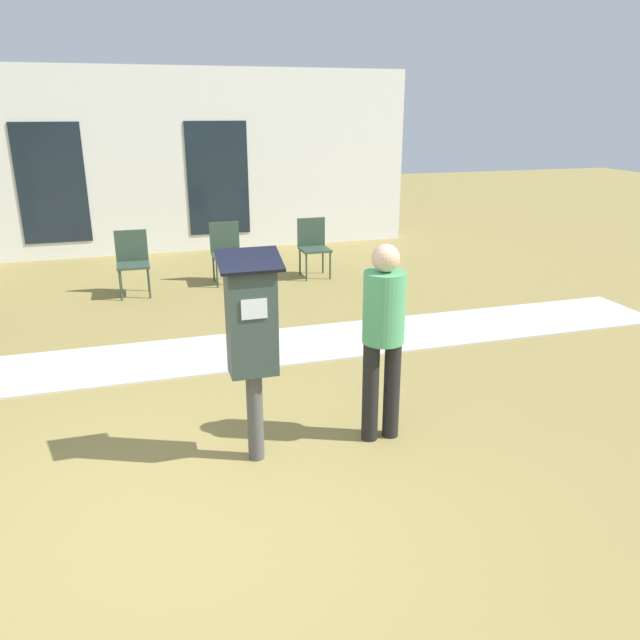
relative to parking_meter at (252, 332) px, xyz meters
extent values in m
plane|color=olive|center=(-0.58, -0.63, -1.02)|extent=(40.00, 40.00, 0.00)
cube|color=beige|center=(-0.58, 2.19, -1.01)|extent=(12.00, 1.10, 0.02)
cube|color=white|center=(-0.58, 7.55, 0.58)|extent=(10.00, 0.24, 3.20)
cube|color=#19232D|center=(-1.98, 7.42, 0.28)|extent=(1.10, 0.02, 2.00)
cube|color=#19232D|center=(0.82, 7.42, 0.28)|extent=(1.10, 0.02, 2.00)
cylinder|color=#4C4C4C|center=(0.00, 0.00, -0.67)|extent=(0.12, 0.12, 0.70)
cube|color=#2D3D38|center=(0.00, 0.00, 0.08)|extent=(0.34, 0.22, 0.80)
cube|color=silver|center=(0.00, -0.12, 0.20)|extent=(0.18, 0.01, 0.14)
cube|color=black|center=(0.00, 0.00, 0.51)|extent=(0.44, 0.31, 0.12)
cylinder|color=black|center=(0.92, 0.02, -0.61)|extent=(0.13, 0.13, 0.82)
cylinder|color=black|center=(1.10, 0.02, -0.61)|extent=(0.13, 0.13, 0.82)
cylinder|color=#4C9E66|center=(1.01, 0.02, 0.08)|extent=(0.32, 0.32, 0.55)
sphere|color=#D8AD8C|center=(1.01, 0.02, 0.46)|extent=(0.21, 0.21, 0.21)
cylinder|color=#334738|center=(-0.98, 4.54, -0.81)|extent=(0.03, 0.03, 0.42)
cylinder|color=#334738|center=(-0.60, 4.54, -0.81)|extent=(0.03, 0.03, 0.42)
cylinder|color=#334738|center=(-0.98, 4.92, -0.81)|extent=(0.03, 0.03, 0.42)
cylinder|color=#334738|center=(-0.60, 4.92, -0.81)|extent=(0.03, 0.03, 0.42)
cube|color=#334738|center=(-0.79, 4.73, -0.58)|extent=(0.44, 0.44, 0.04)
cube|color=#334738|center=(-0.79, 4.94, -0.34)|extent=(0.44, 0.04, 0.44)
cylinder|color=#334738|center=(0.38, 4.81, -0.81)|extent=(0.03, 0.03, 0.42)
cylinder|color=#334738|center=(0.76, 4.81, -0.81)|extent=(0.03, 0.03, 0.42)
cylinder|color=#334738|center=(0.38, 5.19, -0.81)|extent=(0.03, 0.03, 0.42)
cylinder|color=#334738|center=(0.76, 5.19, -0.81)|extent=(0.03, 0.03, 0.42)
cube|color=#334738|center=(0.57, 5.00, -0.58)|extent=(0.44, 0.44, 0.04)
cube|color=#334738|center=(0.57, 5.20, -0.34)|extent=(0.44, 0.04, 0.44)
cylinder|color=#334738|center=(1.73, 4.79, -0.81)|extent=(0.03, 0.03, 0.42)
cylinder|color=#334738|center=(2.11, 4.79, -0.81)|extent=(0.03, 0.03, 0.42)
cylinder|color=#334738|center=(1.73, 5.17, -0.81)|extent=(0.03, 0.03, 0.42)
cylinder|color=#334738|center=(2.11, 5.17, -0.81)|extent=(0.03, 0.03, 0.42)
cube|color=#334738|center=(1.92, 4.98, -0.58)|extent=(0.44, 0.44, 0.04)
cube|color=#334738|center=(1.92, 5.18, -0.34)|extent=(0.44, 0.04, 0.44)
camera|label=1|loc=(-0.74, -4.10, 1.50)|focal=35.00mm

